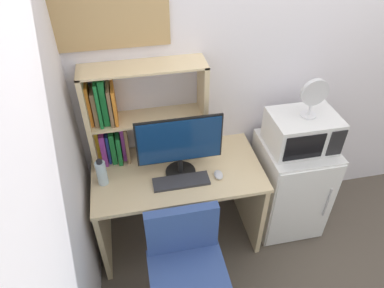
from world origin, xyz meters
The scene contains 12 objects.
wall_back centered at (0.40, 0.02, 1.30)m, with size 6.40×0.04×2.60m, color silver.
desk centered at (-0.95, -0.32, 0.52)m, with size 1.21×0.64×0.76m.
hutch_bookshelf centered at (-1.25, -0.10, 1.12)m, with size 0.81×0.22×0.73m.
monitor centered at (-0.93, -0.35, 1.02)m, with size 0.58×0.21×0.46m.
keyboard centered at (-0.94, -0.45, 0.77)m, with size 0.39×0.12×0.02m, color #333338.
computer_mouse centered at (-0.68, -0.44, 0.77)m, with size 0.06×0.09×0.03m, color silver.
water_bottle centered at (-1.46, -0.34, 0.85)m, with size 0.07×0.07×0.20m.
mini_fridge centered at (-0.03, -0.32, 0.42)m, with size 0.52×0.54×0.83m.
microwave centered at (-0.03, -0.31, 0.96)m, with size 0.48×0.36×0.26m.
desk_fan centered at (-0.01, -0.32, 1.26)m, with size 0.19×0.11×0.29m.
desk_chair centered at (-1.00, -0.96, 0.39)m, with size 0.55×0.55×0.88m.
wall_corkboard centered at (-1.28, -0.01, 1.81)m, with size 0.73×0.02×0.47m, color tan.
Camera 1 is at (-1.22, -2.14, 2.48)m, focal length 32.99 mm.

